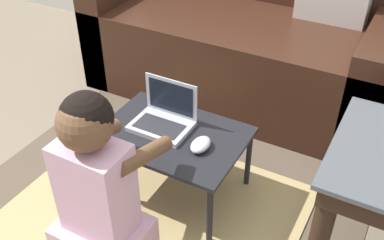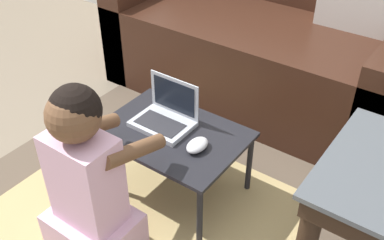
{
  "view_description": "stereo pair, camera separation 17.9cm",
  "coord_description": "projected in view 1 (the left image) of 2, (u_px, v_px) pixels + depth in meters",
  "views": [
    {
      "loc": [
        0.63,
        -1.02,
        1.42
      ],
      "look_at": [
        -0.07,
        0.26,
        0.37
      ],
      "focal_mm": 42.0,
      "sensor_mm": 36.0,
      "label": 1
    },
    {
      "loc": [
        0.78,
        -0.92,
        1.42
      ],
      "look_at": [
        -0.07,
        0.26,
        0.37
      ],
      "focal_mm": 42.0,
      "sensor_mm": 36.0,
      "label": 2
    }
  ],
  "objects": [
    {
      "name": "person_seated",
      "position": [
        98.0,
        192.0,
        1.52
      ],
      "size": [
        0.32,
        0.4,
        0.73
      ],
      "color": "#E5B2CC",
      "rests_on": "ground_plane"
    },
    {
      "name": "computer_mouse",
      "position": [
        201.0,
        145.0,
        1.73
      ],
      "size": [
        0.07,
        0.11,
        0.04
      ],
      "color": "silver",
      "rests_on": "laptop_desk"
    },
    {
      "name": "ground_plane",
      "position": [
        175.0,
        234.0,
        1.8
      ],
      "size": [
        16.0,
        16.0,
        0.0
      ],
      "primitive_type": "plane",
      "color": "#7F705B"
    },
    {
      "name": "couch",
      "position": [
        244.0,
        41.0,
        2.54
      ],
      "size": [
        1.63,
        0.81,
        0.83
      ],
      "color": "#381E14",
      "rests_on": "ground_plane"
    },
    {
      "name": "laptop_desk",
      "position": [
        172.0,
        140.0,
        1.84
      ],
      "size": [
        0.59,
        0.42,
        0.31
      ],
      "color": "black",
      "rests_on": "ground_plane"
    },
    {
      "name": "area_rug",
      "position": [
        147.0,
        221.0,
        1.84
      ],
      "size": [
        1.61,
        1.44,
        0.01
      ],
      "color": "brown",
      "rests_on": "ground_plane"
    },
    {
      "name": "laptop",
      "position": [
        164.0,
        119.0,
        1.84
      ],
      "size": [
        0.24,
        0.18,
        0.19
      ],
      "color": "#B7BCC6",
      "rests_on": "laptop_desk"
    }
  ]
}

